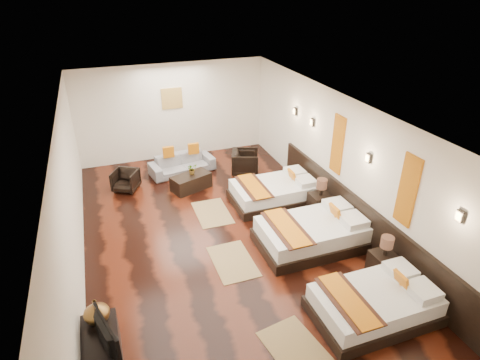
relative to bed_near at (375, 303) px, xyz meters
name	(u,v)px	position (x,y,z in m)	size (l,w,h in m)	color
floor	(223,242)	(-1.69, 2.76, -0.26)	(5.50, 9.50, 0.01)	black
ceiling	(220,113)	(-1.69, 2.76, 2.54)	(5.50, 9.50, 0.01)	white
back_wall	(173,112)	(-1.69, 7.51, 1.14)	(5.50, 0.01, 2.80)	silver
left_wall	(70,208)	(-4.44, 2.76, 1.14)	(0.01, 9.50, 2.80)	silver
right_wall	(344,162)	(1.06, 2.76, 1.14)	(0.01, 9.50, 2.80)	silver
headboard_panel	(359,219)	(1.02, 1.96, 0.19)	(0.08, 6.60, 0.90)	black
bed_near	(375,303)	(0.00, 0.00, 0.00)	(1.97, 1.24, 0.75)	black
bed_mid	(313,233)	(0.00, 2.06, 0.03)	(2.18, 1.37, 0.83)	black
bed_far	(275,192)	(0.00, 3.94, 0.01)	(2.02, 1.27, 0.77)	black
nightstand_a	(383,262)	(0.75, 0.79, 0.04)	(0.43, 0.43, 0.85)	black
nightstand_b	(320,202)	(0.75, 3.07, 0.06)	(0.45, 0.45, 0.89)	black
jute_mat_near	(298,351)	(-1.49, -0.22, -0.25)	(0.75, 1.20, 0.01)	olive
jute_mat_mid	(233,261)	(-1.72, 2.09, -0.25)	(0.75, 1.20, 0.01)	olive
jute_mat_far	(212,213)	(-1.59, 3.94, -0.25)	(0.75, 1.20, 0.01)	olive
tv	(101,337)	(-4.14, 0.29, 0.53)	(0.82, 0.11, 0.47)	black
figurine	(96,311)	(-4.19, 0.84, 0.48)	(0.36, 0.36, 0.38)	brown
sofa	(182,164)	(-1.77, 6.31, 0.00)	(1.78, 0.69, 0.52)	gray
armchair_left	(126,180)	(-3.35, 5.78, 0.02)	(0.59, 0.60, 0.55)	black
armchair_right	(245,162)	(-0.12, 5.66, 0.08)	(0.71, 0.73, 0.67)	black
coffee_table	(191,182)	(-1.77, 5.26, -0.06)	(1.00, 0.50, 0.40)	black
table_plant	(192,169)	(-1.71, 5.33, 0.28)	(0.25, 0.22, 0.28)	#2E6120
orange_panel_a	(408,191)	(1.04, 0.86, 1.44)	(0.04, 0.40, 1.30)	#D86014
orange_panel_b	(338,145)	(1.04, 3.06, 1.44)	(0.04, 0.40, 1.30)	#D86014
sconce_near	(460,216)	(1.01, -0.24, 1.59)	(0.07, 0.12, 0.18)	black
sconce_mid	(369,158)	(1.01, 1.96, 1.59)	(0.07, 0.12, 0.18)	black
sconce_far	(312,122)	(1.01, 4.16, 1.59)	(0.07, 0.12, 0.18)	black
sconce_lounge	(295,111)	(1.01, 5.06, 1.59)	(0.07, 0.12, 0.18)	black
gold_artwork	(172,98)	(-1.69, 7.49, 1.54)	(0.60, 0.04, 0.60)	#AD873F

